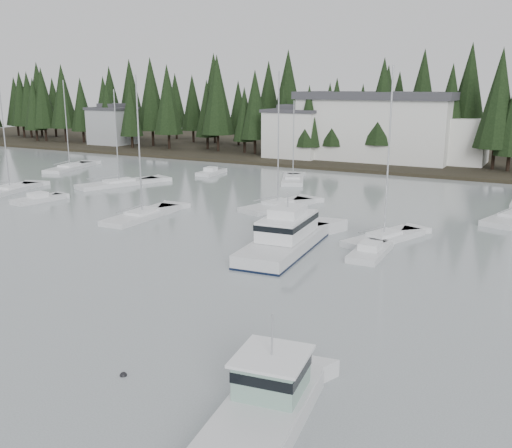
{
  "coord_description": "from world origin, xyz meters",
  "views": [
    {
      "loc": [
        22.15,
        -9.6,
        12.58
      ],
      "look_at": [
        2.77,
        26.53,
        2.5
      ],
      "focal_mm": 40.0,
      "sensor_mm": 36.0,
      "label": 1
    }
  ],
  "objects_px": {
    "lobster_boat_teal": "(261,415)",
    "sailboat_2": "(10,191)",
    "harbor_inn": "(388,128)",
    "runabout_3": "(211,173)",
    "house_west": "(294,132)",
    "sailboat_8": "(278,207)",
    "house_far_west": "(112,125)",
    "cabin_cruiser_center": "(285,240)",
    "sailboat_0": "(143,217)",
    "sailboat_5": "(70,169)",
    "runabout_0": "(38,200)",
    "runabout_1": "(370,254)",
    "sailboat_7": "(119,185)",
    "sailboat_10": "(384,240)",
    "sailboat_4": "(293,181)"
  },
  "relations": [
    {
      "from": "harbor_inn",
      "to": "runabout_0",
      "type": "bearing_deg",
      "value": -117.14
    },
    {
      "from": "house_west",
      "to": "lobster_boat_teal",
      "type": "height_order",
      "value": "house_west"
    },
    {
      "from": "sailboat_2",
      "to": "runabout_0",
      "type": "distance_m",
      "value": 8.23
    },
    {
      "from": "sailboat_8",
      "to": "sailboat_0",
      "type": "bearing_deg",
      "value": 153.6
    },
    {
      "from": "harbor_inn",
      "to": "sailboat_0",
      "type": "xyz_separation_m",
      "value": [
        -10.01,
        -49.75,
        -5.7
      ]
    },
    {
      "from": "sailboat_0",
      "to": "sailboat_2",
      "type": "xyz_separation_m",
      "value": [
        -22.93,
        3.32,
        -0.01
      ]
    },
    {
      "from": "house_west",
      "to": "harbor_inn",
      "type": "bearing_deg",
      "value": 12.52
    },
    {
      "from": "runabout_1",
      "to": "sailboat_5",
      "type": "bearing_deg",
      "value": 65.85
    },
    {
      "from": "sailboat_4",
      "to": "runabout_3",
      "type": "bearing_deg",
      "value": 66.56
    },
    {
      "from": "sailboat_2",
      "to": "house_far_west",
      "type": "bearing_deg",
      "value": 14.92
    },
    {
      "from": "runabout_0",
      "to": "cabin_cruiser_center",
      "type": "bearing_deg",
      "value": -89.65
    },
    {
      "from": "sailboat_5",
      "to": "runabout_1",
      "type": "bearing_deg",
      "value": -127.62
    },
    {
      "from": "runabout_0",
      "to": "sailboat_4",
      "type": "bearing_deg",
      "value": -29.26
    },
    {
      "from": "cabin_cruiser_center",
      "to": "house_west",
      "type": "bearing_deg",
      "value": 18.78
    },
    {
      "from": "lobster_boat_teal",
      "to": "sailboat_2",
      "type": "distance_m",
      "value": 57.02
    },
    {
      "from": "sailboat_7",
      "to": "sailboat_8",
      "type": "xyz_separation_m",
      "value": [
        23.94,
        -2.74,
        0.03
      ]
    },
    {
      "from": "house_west",
      "to": "sailboat_8",
      "type": "height_order",
      "value": "sailboat_8"
    },
    {
      "from": "cabin_cruiser_center",
      "to": "runabout_0",
      "type": "bearing_deg",
      "value": 77.59
    },
    {
      "from": "house_far_west",
      "to": "runabout_0",
      "type": "bearing_deg",
      "value": -56.23
    },
    {
      "from": "sailboat_0",
      "to": "sailboat_5",
      "type": "bearing_deg",
      "value": 55.29
    },
    {
      "from": "cabin_cruiser_center",
      "to": "lobster_boat_teal",
      "type": "height_order",
      "value": "cabin_cruiser_center"
    },
    {
      "from": "runabout_0",
      "to": "sailboat_2",
      "type": "bearing_deg",
      "value": 79.2
    },
    {
      "from": "sailboat_4",
      "to": "sailboat_10",
      "type": "bearing_deg",
      "value": -163.91
    },
    {
      "from": "lobster_boat_teal",
      "to": "runabout_0",
      "type": "xyz_separation_m",
      "value": [
        -41.45,
        26.13,
        -0.43
      ]
    },
    {
      "from": "house_west",
      "to": "cabin_cruiser_center",
      "type": "xyz_separation_m",
      "value": [
        21.98,
        -49.87,
        -3.88
      ]
    },
    {
      "from": "runabout_0",
      "to": "sailboat_7",
      "type": "bearing_deg",
      "value": 4.05
    },
    {
      "from": "cabin_cruiser_center",
      "to": "sailboat_5",
      "type": "distance_m",
      "value": 53.29
    },
    {
      "from": "runabout_1",
      "to": "runabout_3",
      "type": "relative_size",
      "value": 1.01
    },
    {
      "from": "house_west",
      "to": "house_far_west",
      "type": "bearing_deg",
      "value": 177.27
    },
    {
      "from": "lobster_boat_teal",
      "to": "sailboat_2",
      "type": "height_order",
      "value": "sailboat_2"
    },
    {
      "from": "harbor_inn",
      "to": "sailboat_0",
      "type": "height_order",
      "value": "sailboat_0"
    },
    {
      "from": "sailboat_8",
      "to": "runabout_3",
      "type": "bearing_deg",
      "value": 65.98
    },
    {
      "from": "sailboat_7",
      "to": "sailboat_2",
      "type": "bearing_deg",
      "value": 159.32
    },
    {
      "from": "lobster_boat_teal",
      "to": "sailboat_4",
      "type": "relative_size",
      "value": 0.79
    },
    {
      "from": "house_west",
      "to": "harbor_inn",
      "type": "distance_m",
      "value": 15.45
    },
    {
      "from": "house_far_west",
      "to": "runabout_3",
      "type": "xyz_separation_m",
      "value": [
        38.07,
        -22.15,
        -4.27
      ]
    },
    {
      "from": "sailboat_2",
      "to": "sailboat_8",
      "type": "bearing_deg",
      "value": -91.24
    },
    {
      "from": "house_west",
      "to": "runabout_3",
      "type": "xyz_separation_m",
      "value": [
        -3.93,
        -20.15,
        -4.52
      ]
    },
    {
      "from": "cabin_cruiser_center",
      "to": "runabout_3",
      "type": "relative_size",
      "value": 2.27
    },
    {
      "from": "sailboat_5",
      "to": "sailboat_10",
      "type": "height_order",
      "value": "sailboat_10"
    },
    {
      "from": "sailboat_4",
      "to": "sailboat_5",
      "type": "bearing_deg",
      "value": 76.4
    },
    {
      "from": "harbor_inn",
      "to": "sailboat_0",
      "type": "bearing_deg",
      "value": -101.38
    },
    {
      "from": "house_west",
      "to": "cabin_cruiser_center",
      "type": "bearing_deg",
      "value": -66.21
    },
    {
      "from": "house_far_west",
      "to": "sailboat_8",
      "type": "bearing_deg",
      "value": -34.0
    },
    {
      "from": "sailboat_2",
      "to": "sailboat_7",
      "type": "distance_m",
      "value": 12.91
    },
    {
      "from": "harbor_inn",
      "to": "runabout_1",
      "type": "xyz_separation_m",
      "value": [
        13.22,
        -51.58,
        -5.64
      ]
    },
    {
      "from": "sailboat_0",
      "to": "sailboat_10",
      "type": "bearing_deg",
      "value": -84.16
    },
    {
      "from": "harbor_inn",
      "to": "runabout_1",
      "type": "distance_m",
      "value": 53.55
    },
    {
      "from": "sailboat_5",
      "to": "runabout_3",
      "type": "xyz_separation_m",
      "value": [
        21.71,
        5.83,
        0.07
      ]
    },
    {
      "from": "harbor_inn",
      "to": "runabout_3",
      "type": "bearing_deg",
      "value": -128.92
    }
  ]
}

